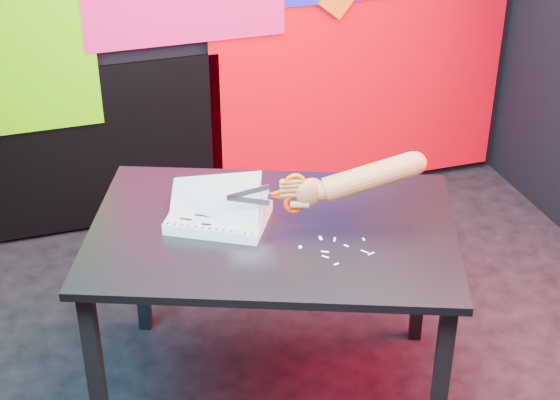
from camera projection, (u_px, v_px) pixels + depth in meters
name	position (u px, v px, depth m)	size (l,w,h in m)	color
room	(356.00, 64.00, 2.69)	(3.01, 3.01, 2.71)	#242428
backdrop	(250.00, 34.00, 4.11)	(2.88, 0.05, 2.08)	red
work_table	(273.00, 248.00, 3.02)	(1.49, 1.25, 0.75)	black
printout_stack	(218.00, 216.00, 3.00)	(0.41, 0.38, 0.18)	white
scissors	(289.00, 194.00, 2.91)	(0.27, 0.06, 0.15)	silver
hand_forearm	(360.00, 179.00, 2.92)	(0.49, 0.14, 0.18)	#A95A3D
paper_clippings	(336.00, 248.00, 2.87)	(0.23, 0.18, 0.00)	white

